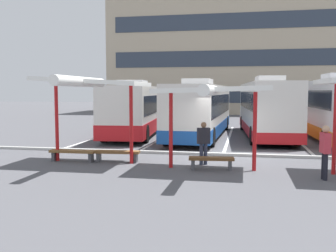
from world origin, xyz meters
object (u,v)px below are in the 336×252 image
Objects in this scene: coach_bus_0 at (137,110)px; coach_bus_3 at (332,109)px; coach_bus_1 at (201,110)px; waiting_passenger_2 at (204,140)px; bench_2 at (211,160)px; coach_bus_2 at (266,109)px; waiting_shelter_0 at (90,84)px; waiting_shelter_1 at (212,92)px; bench_1 at (117,153)px; waiting_passenger_1 at (325,148)px; bench_0 at (73,153)px.

coach_bus_0 is 1.02× the size of coach_bus_3.
waiting_passenger_2 is at bearing -83.24° from coach_bus_1.
coach_bus_0 is 11.76m from coach_bus_3.
coach_bus_3 is 11.88m from bench_2.
coach_bus_1 is 1.08× the size of coach_bus_2.
coach_bus_3 is 2.47× the size of waiting_shelter_0.
coach_bus_1 is 7.49× the size of bench_2.
waiting_shelter_1 is (-6.11, -10.24, 1.01)m from coach_bus_3.
bench_1 is at bearing -103.76° from coach_bus_1.
coach_bus_1 is 2.81× the size of waiting_shelter_1.
coach_bus_1 is at bearing 98.15° from waiting_shelter_1.
coach_bus_0 reaches higher than waiting_shelter_0.
coach_bus_2 reaches higher than waiting_shelter_0.
coach_bus_2 reaches higher than waiting_passenger_1.
waiting_shelter_1 reaches higher than bench_1.
waiting_passenger_1 is at bearing -102.67° from coach_bus_3.
waiting_shelter_1 reaches higher than waiting_passenger_1.
waiting_passenger_1 is at bearing -84.04° from coach_bus_2.
coach_bus_3 reaches higher than coach_bus_2.
coach_bus_3 reaches higher than bench_2.
coach_bus_2 is (8.06, 0.53, 0.15)m from coach_bus_0.
bench_2 is (-0.00, 0.16, -2.44)m from waiting_shelter_1.
waiting_shelter_0 is 2.44× the size of bench_1.
bench_2 is (-6.11, -10.08, -1.43)m from coach_bus_3.
bench_0 is at bearing -141.04° from coach_bus_3.
coach_bus_0 is 9.75m from bench_1.
coach_bus_2 is at bearing 74.26° from waiting_passenger_2.
waiting_passenger_2 is at bearing 3.09° from bench_0.
bench_1 is 0.42× the size of waiting_shelter_1.
coach_bus_3 is 6.34× the size of waiting_passenger_1.
coach_bus_3 is 6.70× the size of waiting_passenger_2.
bench_0 is at bearing 172.18° from waiting_shelter_1.
waiting_shelter_0 is at bearing -16.18° from bench_0.
waiting_shelter_1 is (1.49, -10.39, 1.15)m from coach_bus_1.
waiting_shelter_0 is at bearing -153.34° from bench_1.
coach_bus_2 reaches higher than waiting_passenger_2.
bench_0 is 9.39m from waiting_passenger_1.
waiting_shelter_1 is at bearing -102.42° from coach_bus_2.
waiting_passenger_1 is at bearing -11.67° from waiting_shelter_1.
bench_1 is 1.11× the size of waiting_passenger_2.
bench_0 is at bearing -128.12° from coach_bus_2.
coach_bus_0 is at bearing 119.24° from waiting_passenger_2.
coach_bus_1 is 9.79m from bench_1.
coach_bus_3 is 11.28m from waiting_passenger_2.
coach_bus_0 is 0.91× the size of coach_bus_1.
coach_bus_1 reaches higher than waiting_shelter_1.
bench_1 is (-6.21, -10.02, -1.40)m from coach_bus_2.
waiting_shelter_0 is 5.45m from bench_2.
waiting_shelter_1 is 2.15m from waiting_passenger_2.
waiting_shelter_0 is 4.85m from waiting_passenger_2.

